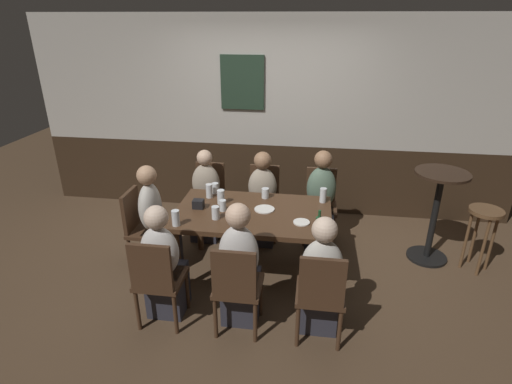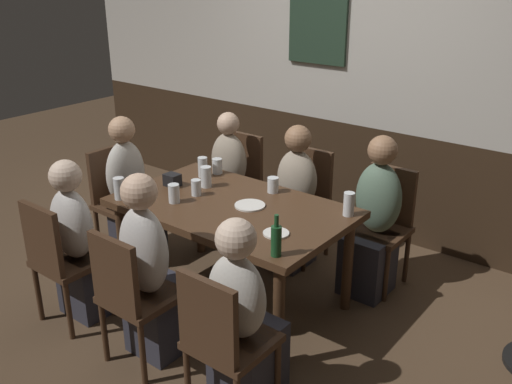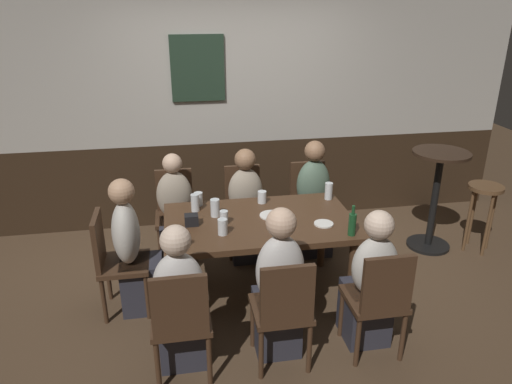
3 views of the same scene
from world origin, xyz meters
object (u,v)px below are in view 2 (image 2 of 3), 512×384
at_px(person_mid_near, 152,280).
at_px(plate_white_small, 276,233).
at_px(person_right_near, 243,327).
at_px(beer_glass_tall, 196,188).
at_px(chair_mid_far, 304,198).
at_px(plate_white_large, 250,205).
at_px(person_left_near, 82,250).
at_px(dining_table, 232,216).
at_px(person_left_far, 226,188).
at_px(person_mid_far, 293,206).
at_px(pint_glass_amber, 119,189).
at_px(pint_glass_pale, 174,194).
at_px(beer_glass_half, 203,168).
at_px(chair_head_west, 119,196).
at_px(chair_mid_near, 131,292).
at_px(condiment_caddy, 172,180).
at_px(tumbler_short, 349,206).
at_px(person_head_west, 132,201).
at_px(tumbler_water, 206,178).
at_px(chair_right_near, 222,338).
at_px(chair_right_far, 383,220).
at_px(person_right_far, 373,228).
at_px(highball_clear, 273,185).
at_px(chair_left_near, 60,257).
at_px(chair_left_far, 238,179).

bearing_deg(person_mid_near, plate_white_small, 48.12).
relative_size(person_right_near, beer_glass_tall, 9.71).
relative_size(chair_mid_far, plate_white_large, 4.28).
relative_size(person_left_near, beer_glass_tall, 9.77).
height_order(chair_mid_far, person_mid_near, person_mid_near).
distance_m(dining_table, person_left_far, 1.02).
bearing_deg(person_left_far, person_mid_far, 0.07).
height_order(person_left_near, person_mid_near, person_mid_near).
xyz_separation_m(person_right_near, pint_glass_amber, (-1.36, 0.34, 0.34)).
xyz_separation_m(person_left_far, pint_glass_pale, (0.36, -0.94, 0.33)).
distance_m(dining_table, beer_glass_half, 0.60).
distance_m(chair_head_west, person_mid_near, 1.41).
distance_m(chair_mid_near, beer_glass_half, 1.32).
height_order(chair_mid_far, person_mid_far, person_mid_far).
bearing_deg(person_mid_far, chair_mid_far, 90.00).
relative_size(plate_white_large, condiment_caddy, 1.87).
distance_m(tumbler_short, plate_white_large, 0.65).
bearing_deg(dining_table, person_right_near, -46.59).
height_order(pint_glass_pale, beer_glass_half, beer_glass_half).
xyz_separation_m(person_mid_near, plate_white_small, (0.50, 0.56, 0.24)).
bearing_deg(person_head_west, person_mid_near, -35.20).
xyz_separation_m(person_head_west, tumbler_water, (0.68, 0.14, 0.31)).
height_order(chair_mid_far, condiment_caddy, chair_mid_far).
xyz_separation_m(person_mid_near, condiment_caddy, (-0.56, 0.73, 0.28)).
bearing_deg(beer_glass_half, chair_right_near, -44.04).
relative_size(person_right_near, plate_white_large, 5.41).
height_order(chair_head_west, person_right_near, person_right_near).
bearing_deg(chair_right_near, chair_right_far, 90.00).
distance_m(person_left_far, tumbler_short, 1.49).
relative_size(person_right_far, plate_white_small, 7.33).
xyz_separation_m(person_mid_far, pint_glass_amber, (-0.67, -1.13, 0.34)).
bearing_deg(plate_white_large, person_mid_near, -98.19).
relative_size(person_head_west, beer_glass_tall, 10.23).
distance_m(chair_right_far, beer_glass_half, 1.39).
distance_m(chair_mid_near, person_mid_far, 1.63).
relative_size(chair_mid_far, beer_glass_half, 5.76).
relative_size(tumbler_water, plate_white_small, 0.96).
bearing_deg(highball_clear, person_left_far, 153.84).
bearing_deg(chair_mid_far, chair_mid_near, -90.00).
xyz_separation_m(chair_mid_near, person_right_near, (0.69, 0.16, -0.02)).
distance_m(person_left_near, person_right_far, 2.02).
xyz_separation_m(chair_left_near, person_left_far, (0.00, 1.63, -0.03)).
bearing_deg(person_right_far, person_left_far, -179.90).
distance_m(chair_left_far, pint_glass_amber, 1.33).
xyz_separation_m(person_left_near, condiment_caddy, (0.13, 0.73, 0.31)).
relative_size(person_mid_near, plate_white_large, 5.77).
relative_size(chair_left_far, plate_white_small, 5.54).
height_order(chair_left_far, chair_right_near, same).
relative_size(person_left_near, plate_white_small, 7.04).
bearing_deg(chair_left_far, tumbler_short, -22.10).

